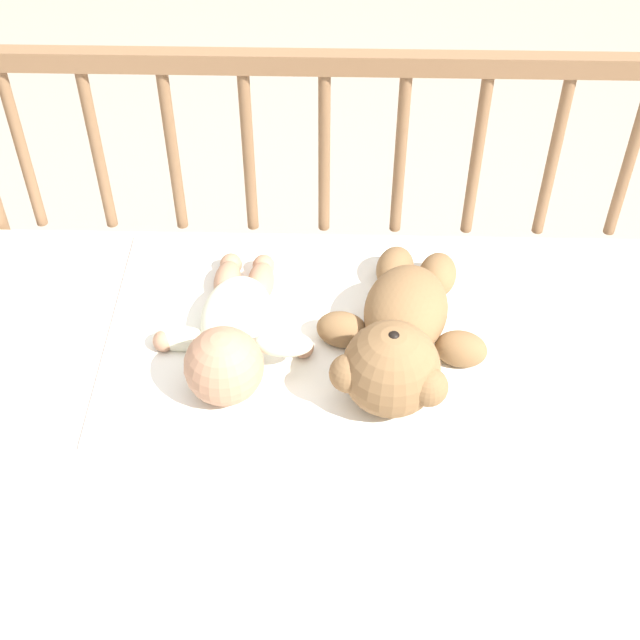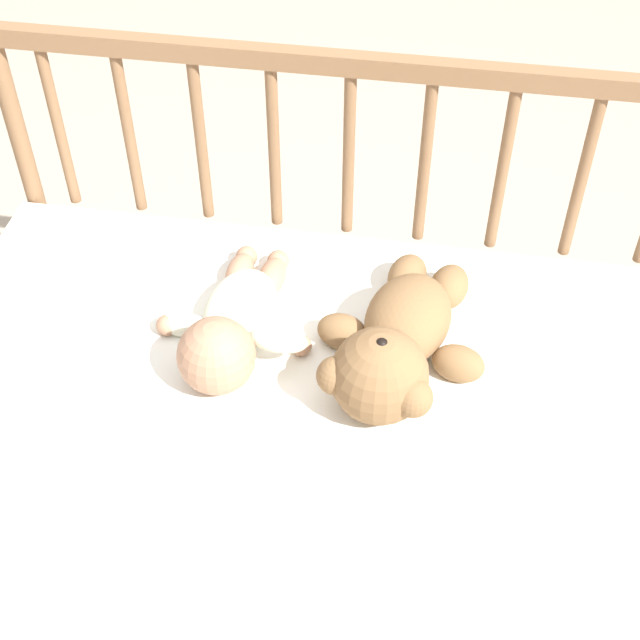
{
  "view_description": "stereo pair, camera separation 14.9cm",
  "coord_description": "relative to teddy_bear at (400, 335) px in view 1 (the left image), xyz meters",
  "views": [
    {
      "loc": [
        0.03,
        -1.04,
        1.55
      ],
      "look_at": [
        0.0,
        0.01,
        0.5
      ],
      "focal_mm": 50.0,
      "sensor_mm": 36.0,
      "label": 1
    },
    {
      "loc": [
        0.17,
        -1.03,
        1.55
      ],
      "look_at": [
        0.0,
        0.01,
        0.5
      ],
      "focal_mm": 50.0,
      "sensor_mm": 36.0,
      "label": 2
    }
  ],
  "objects": [
    {
      "name": "ground_plane",
      "position": [
        -0.13,
        0.02,
        -0.5
      ],
      "size": [
        12.0,
        12.0,
        0.0
      ],
      "primitive_type": "plane",
      "color": "tan"
    },
    {
      "name": "baby",
      "position": [
        -0.28,
        0.01,
        -0.02
      ],
      "size": [
        0.28,
        0.38,
        0.13
      ],
      "color": "#EAEACC",
      "rests_on": "crib_mattress"
    },
    {
      "name": "crib_rail",
      "position": [
        -0.13,
        0.36,
        0.08
      ],
      "size": [
        1.33,
        0.04,
        0.81
      ],
      "color": "brown",
      "rests_on": "ground_plane"
    },
    {
      "name": "blanket",
      "position": [
        -0.11,
        0.06,
        -0.06
      ],
      "size": [
        0.78,
        0.51,
        0.01
      ],
      "color": "white",
      "rests_on": "crib_mattress"
    },
    {
      "name": "crib_mattress",
      "position": [
        -0.13,
        0.02,
        -0.28
      ],
      "size": [
        1.33,
        0.62,
        0.44
      ],
      "color": "white",
      "rests_on": "ground_plane"
    },
    {
      "name": "teddy_bear",
      "position": [
        0.0,
        0.0,
        0.0
      ],
      "size": [
        0.3,
        0.42,
        0.16
      ],
      "color": "olive",
      "rests_on": "crib_mattress"
    }
  ]
}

